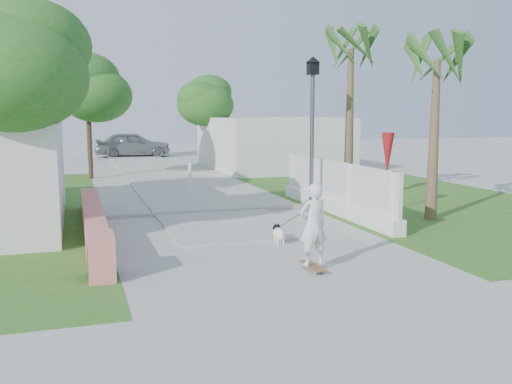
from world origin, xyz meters
name	(u,v)px	position (x,y,z in m)	size (l,w,h in m)	color
ground	(284,267)	(0.00, 0.00, 0.00)	(90.00, 90.00, 0.00)	#B7B7B2
path_strip	(149,167)	(0.00, 20.00, 0.03)	(3.20, 36.00, 0.06)	#B7B7B2
curb	(211,211)	(0.00, 6.00, 0.05)	(6.50, 0.25, 0.10)	#999993
grass_right	(389,193)	(7.00, 8.00, 0.01)	(8.00, 20.00, 0.01)	#38641F
pink_wall	(94,225)	(-3.30, 3.55, 0.31)	(0.45, 8.20, 0.80)	#E57578
lattice_fence	(334,194)	(3.40, 5.00, 0.54)	(0.35, 7.00, 1.50)	white
building_right	(271,143)	(6.00, 18.00, 1.30)	(6.00, 8.00, 2.60)	silver
street_lamp	(312,128)	(2.90, 5.50, 2.43)	(0.44, 0.44, 4.44)	#59595E
bollard	(190,178)	(0.20, 10.00, 0.58)	(0.14, 0.14, 1.09)	white
patio_umbrella	(388,154)	(4.80, 4.50, 1.69)	(0.36, 0.36, 2.30)	#59595E
tree_left_near	(28,65)	(-4.48, 2.98, 3.82)	(3.60, 3.60, 5.28)	#4C3826
tree_left_mid	(6,90)	(-5.48, 8.48, 3.50)	(3.20, 3.20, 4.85)	#4C3826
tree_path_left	(88,90)	(-2.98, 15.98, 3.82)	(3.40, 3.40, 5.23)	#4C3826
tree_path_right	(209,100)	(3.22, 19.98, 3.49)	(3.00, 3.00, 4.79)	#4C3826
tree_path_far	(87,96)	(-2.78, 25.98, 3.82)	(3.20, 3.20, 5.17)	#4C3826
palm_far	(351,59)	(4.60, 6.50, 4.48)	(1.80, 1.80, 5.30)	brown
palm_near	(437,70)	(5.40, 3.20, 3.95)	(1.80, 1.80, 4.70)	brown
skateboarder	(295,223)	(0.38, 0.44, 0.73)	(0.60, 2.82, 1.61)	olive
dog	(279,233)	(0.56, 1.83, 0.23)	(0.30, 0.62, 0.42)	white
parked_car	(133,144)	(-0.03, 27.85, 0.82)	(1.93, 4.79, 1.63)	#9D9EA4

